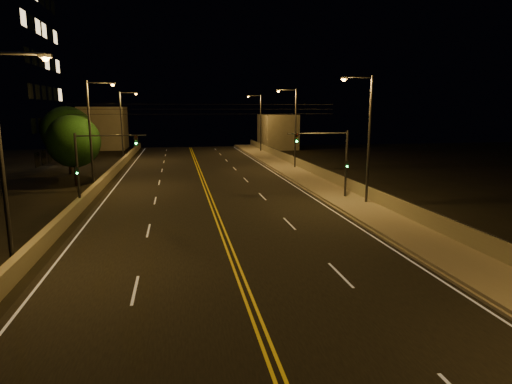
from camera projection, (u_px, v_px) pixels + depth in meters
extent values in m
cube|color=black|center=(220.00, 225.00, 27.71)|extent=(18.00, 120.00, 0.02)
cube|color=gray|center=(375.00, 215.00, 29.61)|extent=(3.60, 120.00, 0.30)
cube|color=gray|center=(350.00, 218.00, 29.29)|extent=(0.14, 120.00, 0.15)
cube|color=gray|center=(398.00, 205.00, 29.79)|extent=(0.30, 120.00, 1.00)
cube|color=gray|center=(59.00, 225.00, 25.88)|extent=(0.45, 120.00, 0.94)
cube|color=gray|center=(277.00, 132.00, 82.05)|extent=(6.00, 10.00, 6.41)
cube|color=gray|center=(104.00, 128.00, 80.41)|extent=(8.00, 8.00, 7.85)
cylinder|color=black|center=(398.00, 198.00, 29.68)|extent=(0.06, 120.00, 0.06)
cube|color=silver|center=(80.00, 232.00, 26.18)|extent=(0.12, 116.00, 0.00)
cube|color=silver|center=(345.00, 219.00, 29.25)|extent=(0.12, 116.00, 0.00)
cube|color=gold|center=(218.00, 225.00, 27.68)|extent=(0.12, 116.00, 0.00)
cube|color=gold|center=(222.00, 225.00, 27.74)|extent=(0.12, 116.00, 0.00)
cube|color=silver|center=(135.00, 290.00, 17.74)|extent=(0.12, 3.00, 0.00)
cube|color=silver|center=(148.00, 230.00, 26.43)|extent=(0.12, 3.00, 0.00)
cube|color=silver|center=(155.00, 200.00, 35.11)|extent=(0.12, 3.00, 0.00)
cube|color=silver|center=(159.00, 182.00, 43.80)|extent=(0.12, 3.00, 0.00)
cube|color=silver|center=(162.00, 170.00, 52.49)|extent=(0.12, 3.00, 0.00)
cube|color=silver|center=(164.00, 162.00, 61.18)|extent=(0.12, 3.00, 0.00)
cube|color=silver|center=(165.00, 155.00, 69.87)|extent=(0.12, 3.00, 0.00)
cube|color=silver|center=(167.00, 150.00, 78.56)|extent=(0.12, 3.00, 0.00)
cube|color=silver|center=(340.00, 275.00, 19.34)|extent=(0.12, 3.00, 0.00)
cube|color=silver|center=(289.00, 223.00, 28.03)|extent=(0.12, 3.00, 0.00)
cube|color=silver|center=(262.00, 196.00, 36.72)|extent=(0.12, 3.00, 0.00)
cube|color=silver|center=(246.00, 180.00, 45.41)|extent=(0.12, 3.00, 0.00)
cube|color=silver|center=(235.00, 169.00, 54.10)|extent=(0.12, 3.00, 0.00)
cube|color=silver|center=(226.00, 160.00, 62.79)|extent=(0.12, 3.00, 0.00)
cube|color=silver|center=(220.00, 154.00, 71.48)|extent=(0.12, 3.00, 0.00)
cube|color=silver|center=(215.00, 149.00, 80.17)|extent=(0.12, 3.00, 0.00)
cylinder|color=#2D2D33|center=(369.00, 142.00, 32.47)|extent=(0.20, 0.20, 9.85)
cylinder|color=#2D2D33|center=(358.00, 77.00, 31.37)|extent=(2.20, 0.12, 0.12)
cube|color=#2D2D33|center=(344.00, 78.00, 31.19)|extent=(0.50, 0.25, 0.14)
sphere|color=#FF9E2D|center=(344.00, 79.00, 31.21)|extent=(0.28, 0.28, 0.28)
cylinder|color=#2D2D33|center=(295.00, 130.00, 52.41)|extent=(0.20, 0.20, 9.85)
cylinder|color=#2D2D33|center=(287.00, 90.00, 51.30)|extent=(2.20, 0.12, 0.12)
cube|color=#2D2D33|center=(278.00, 90.00, 51.12)|extent=(0.50, 0.25, 0.14)
sphere|color=#FF9E2D|center=(278.00, 91.00, 51.14)|extent=(0.28, 0.28, 0.28)
cylinder|color=#2D2D33|center=(261.00, 124.00, 73.73)|extent=(0.20, 0.20, 9.85)
cylinder|color=#2D2D33|center=(255.00, 96.00, 72.63)|extent=(2.20, 0.12, 0.12)
cube|color=#2D2D33|center=(248.00, 96.00, 72.45)|extent=(0.50, 0.25, 0.14)
sphere|color=#FF9E2D|center=(248.00, 97.00, 72.46)|extent=(0.28, 0.28, 0.28)
cylinder|color=#2D2D33|center=(2.00, 166.00, 18.80)|extent=(0.20, 0.20, 9.85)
cylinder|color=#2D2D33|center=(17.00, 54.00, 18.09)|extent=(2.20, 0.12, 0.12)
cube|color=#2D2D33|center=(45.00, 56.00, 18.30)|extent=(0.50, 0.25, 0.14)
sphere|color=#FF9E2D|center=(46.00, 58.00, 18.32)|extent=(0.28, 0.28, 0.28)
cylinder|color=#2D2D33|center=(90.00, 137.00, 38.35)|extent=(0.20, 0.20, 9.85)
cylinder|color=#2D2D33|center=(100.00, 83.00, 37.63)|extent=(2.20, 0.12, 0.12)
cube|color=#2D2D33|center=(113.00, 84.00, 37.84)|extent=(0.50, 0.25, 0.14)
sphere|color=#FF9E2D|center=(113.00, 85.00, 37.86)|extent=(0.28, 0.28, 0.28)
cylinder|color=#2D2D33|center=(122.00, 127.00, 60.48)|extent=(0.20, 0.20, 9.85)
cylinder|color=#2D2D33|center=(128.00, 93.00, 59.77)|extent=(2.20, 0.12, 0.12)
cube|color=#2D2D33|center=(136.00, 93.00, 59.97)|extent=(0.50, 0.25, 0.14)
sphere|color=#FF9E2D|center=(136.00, 94.00, 59.99)|extent=(0.28, 0.28, 0.28)
cylinder|color=#2D2D33|center=(346.00, 166.00, 34.99)|extent=(0.18, 0.18, 5.70)
cylinder|color=#2D2D33|center=(318.00, 133.00, 34.04)|extent=(5.00, 0.10, 0.10)
cube|color=black|center=(296.00, 138.00, 33.79)|extent=(0.28, 0.18, 0.80)
sphere|color=#19FF4C|center=(297.00, 141.00, 33.73)|extent=(0.14, 0.14, 0.14)
cube|color=black|center=(347.00, 164.00, 34.81)|extent=(0.22, 0.14, 0.55)
cylinder|color=#2D2D33|center=(78.00, 172.00, 31.27)|extent=(0.18, 0.18, 5.70)
cylinder|color=#2D2D33|center=(111.00, 136.00, 31.22)|extent=(5.00, 0.10, 0.10)
cube|color=black|center=(136.00, 140.00, 31.60)|extent=(0.28, 0.18, 0.80)
sphere|color=#19FF4C|center=(136.00, 144.00, 31.54)|extent=(0.14, 0.14, 0.14)
cube|color=black|center=(77.00, 171.00, 31.10)|extent=(0.22, 0.14, 0.55)
cylinder|color=black|center=(207.00, 114.00, 35.56)|extent=(22.00, 0.03, 0.03)
cylinder|color=black|center=(207.00, 109.00, 35.48)|extent=(22.00, 0.03, 0.03)
cylinder|color=black|center=(207.00, 104.00, 35.41)|extent=(22.00, 0.03, 0.03)
cylinder|color=black|center=(76.00, 173.00, 42.00)|extent=(0.36, 0.36, 2.41)
sphere|color=black|center=(74.00, 141.00, 41.41)|extent=(5.08, 5.08, 5.08)
cylinder|color=black|center=(70.00, 162.00, 49.61)|extent=(0.36, 0.36, 2.71)
sphere|color=black|center=(68.00, 132.00, 48.94)|extent=(5.72, 5.72, 5.72)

